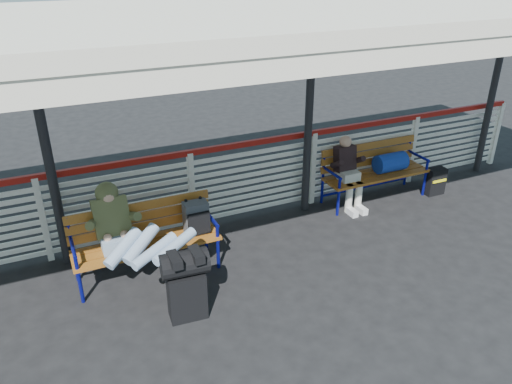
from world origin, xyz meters
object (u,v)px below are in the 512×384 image
luggage_stack (186,282)px  companion_person (348,172)px  traveler_man (138,239)px  suitcase_side (435,181)px  bench_left (158,230)px  bench_right (381,165)px

luggage_stack → companion_person: (3.14, 1.53, 0.13)m
traveler_man → suitcase_side: traveler_man is taller
traveler_man → companion_person: bearing=13.6°
luggage_stack → suitcase_side: bearing=19.8°
bench_left → bench_right: (3.82, 0.54, -0.00)m
luggage_stack → bench_left: size_ratio=0.47×
traveler_man → suitcase_side: bearing=6.7°
companion_person → bench_right: bearing=4.0°
bench_left → companion_person: (3.17, 0.49, 0.01)m
luggage_stack → bench_left: bench_left is taller
bench_left → traveler_man: (-0.32, -0.35, 0.13)m
traveler_man → suitcase_side: size_ratio=3.57×
companion_person → suitcase_side: 1.66m
luggage_stack → suitcase_side: luggage_stack is taller
bench_left → traveler_man: 0.49m
luggage_stack → suitcase_side: 4.91m
bench_right → companion_person: bearing=-176.0°
bench_right → traveler_man: (-4.14, -0.89, 0.13)m
companion_person → bench_left: bearing=-171.1°
suitcase_side → traveler_man: bearing=-172.8°
suitcase_side → bench_left: bearing=-176.5°
bench_left → companion_person: bearing=8.9°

